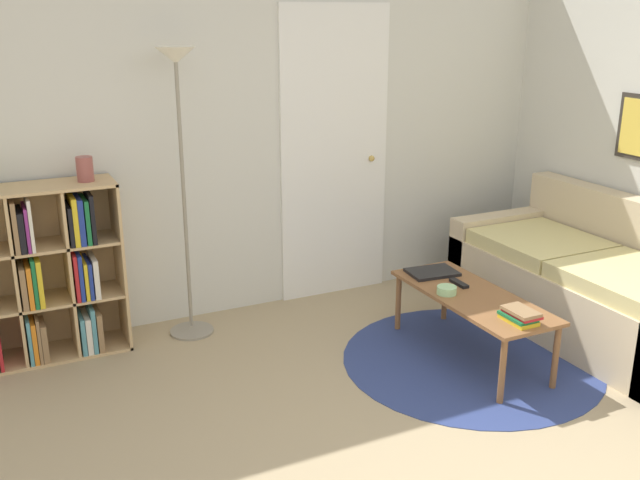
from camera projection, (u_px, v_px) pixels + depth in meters
The scene contains 11 objects.
wall_back at pixel (265, 126), 4.85m from camera, with size 7.45×0.11×2.60m.
rug at pixel (471, 360), 4.34m from camera, with size 1.56×1.56×0.01m.
bookshelf at pixel (39, 277), 4.26m from camera, with size 0.93×0.34×1.07m.
floor_lamp at pixel (179, 119), 4.30m from camera, with size 0.29×0.29×1.83m.
couch at pixel (596, 286), 4.72m from camera, with size 0.91×1.88×0.85m.
coffee_table at pixel (472, 301), 4.29m from camera, with size 0.45×1.13×0.41m.
laptop at pixel (432, 272), 4.61m from camera, with size 0.33×0.25×0.02m.
bowl at pixel (447, 290), 4.28m from camera, with size 0.12×0.12×0.05m.
book_stack_on_table at pixel (520, 316), 3.89m from camera, with size 0.15×0.21×0.07m.
remote at pixel (459, 283), 4.42m from camera, with size 0.05×0.16×0.02m.
vase_on_shelf at pixel (85, 169), 4.20m from camera, with size 0.10×0.10×0.15m.
Camera 1 is at (-1.75, -1.82, 2.02)m, focal length 40.00 mm.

